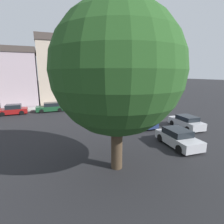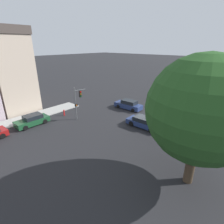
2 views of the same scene
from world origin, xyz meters
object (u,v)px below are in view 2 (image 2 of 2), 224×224
crossing_car_0 (179,118)px  street_tree (201,110)px  crossing_car_3 (144,122)px  parked_car_0 (32,120)px  crossing_car_1 (195,139)px  fire_hydrant (64,112)px  crossing_car_2 (128,105)px  traffic_signal (78,99)px

crossing_car_0 → street_tree: bearing=118.2°
crossing_car_3 → parked_car_0: size_ratio=1.12×
crossing_car_1 → fire_hydrant: size_ratio=4.48×
crossing_car_0 → crossing_car_1: crossing_car_1 is taller
crossing_car_2 → crossing_car_3: 7.05m
crossing_car_0 → traffic_signal: bearing=38.6°
traffic_signal → crossing_car_0: bearing=49.8°
parked_car_0 → crossing_car_1: bearing=117.4°
traffic_signal → parked_car_0: 6.66m
parked_car_0 → street_tree: bearing=99.6°
traffic_signal → crossing_car_3: bearing=38.9°
street_tree → parked_car_0: (19.38, 3.13, -5.37)m
crossing_car_1 → crossing_car_3: size_ratio=0.86×
crossing_car_2 → crossing_car_3: size_ratio=0.99×
traffic_signal → crossing_car_1: traffic_signal is taller
crossing_car_0 → fire_hydrant: (14.12, 8.75, -0.17)m
crossing_car_1 → crossing_car_3: crossing_car_1 is taller
crossing_car_1 → parked_car_0: crossing_car_1 is taller
crossing_car_0 → fire_hydrant: 16.61m
parked_car_0 → fire_hydrant: 4.71m
street_tree → traffic_signal: bearing=-7.8°
crossing_car_2 → traffic_signal: bearing=68.6°
fire_hydrant → parked_car_0: bearing=85.1°
parked_car_0 → crossing_car_3: bearing=128.8°
crossing_car_0 → crossing_car_3: crossing_car_0 is taller
fire_hydrant → crossing_car_2: bearing=-122.7°
crossing_car_0 → crossing_car_2: 8.48m
crossing_car_3 → fire_hydrant: (11.28, 4.56, -0.16)m
street_tree → crossing_car_1: street_tree is taller
crossing_car_0 → fire_hydrant: crossing_car_0 is taller
crossing_car_2 → parked_car_0: bearing=63.6°
street_tree → fire_hydrant: size_ratio=10.65×
crossing_car_0 → crossing_car_2: bearing=2.8°
crossing_car_1 → fire_hydrant: bearing=-162.6°
street_tree → crossing_car_3: bearing=-38.5°
traffic_signal → crossing_car_3: 9.63m
crossing_car_2 → fire_hydrant: (5.64, 8.79, -0.22)m
street_tree → crossing_car_1: 8.20m
traffic_signal → crossing_car_0: 14.12m
crossing_car_2 → parked_car_0: crossing_car_2 is taller
crossing_car_1 → fire_hydrant: 18.19m
street_tree → crossing_car_0: 12.60m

